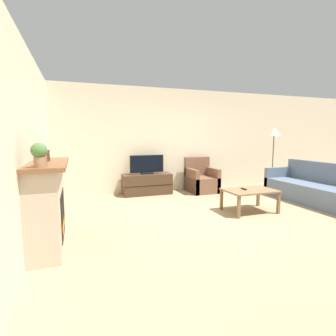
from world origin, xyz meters
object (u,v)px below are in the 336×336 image
fireplace (47,203)px  mantel_vase_left (42,157)px  potted_plant (39,153)px  coffee_table (250,192)px  couch (321,191)px  remote (244,189)px  floor_lamp (274,136)px  tv (147,165)px  mantel_clock (47,155)px  tv_stand (147,184)px  armchair (201,181)px

fireplace → mantel_vase_left: mantel_vase_left is taller
fireplace → potted_plant: bearing=-88.5°
coffee_table → couch: bearing=-0.1°
fireplace → remote: bearing=7.5°
remote → floor_lamp: size_ratio=0.09×
tv → floor_lamp: size_ratio=0.51×
fireplace → coffee_table: fireplace is taller
potted_plant → mantel_vase_left: bearing=90.0°
tv → floor_lamp: bearing=-11.9°
potted_plant → couch: size_ratio=0.11×
fireplace → mantel_vase_left: bearing=-87.9°
mantel_clock → coffee_table: (3.51, 0.25, -0.82)m
potted_plant → remote: potted_plant is taller
couch → floor_lamp: floor_lamp is taller
fireplace → mantel_clock: size_ratio=10.13×
fireplace → potted_plant: size_ratio=5.60×
remote → coffee_table: bearing=-24.5°
fireplace → tv: size_ratio=1.77×
mantel_clock → potted_plant: size_ratio=0.55×
potted_plant → floor_lamp: (5.32, 2.51, 0.19)m
potted_plant → tv_stand: 3.93m
tv_stand → tv: bearing=-90.0°
potted_plant → tv: 3.83m
armchair → floor_lamp: (1.85, -0.52, 1.17)m
fireplace → tv_stand: size_ratio=1.25×
fireplace → mantel_vase_left: size_ratio=6.69×
mantel_clock → armchair: mantel_clock is taller
potted_plant → tv_stand: bearing=57.5°
coffee_table → couch: size_ratio=0.39×
mantel_vase_left → floor_lamp: (5.32, 2.32, 0.24)m
mantel_vase_left → floor_lamp: 5.81m
potted_plant → tv_stand: (2.04, 3.20, -1.02)m
armchair → remote: 1.94m
armchair → coffee_table: 1.99m
tv → mantel_clock: bearing=-130.3°
fireplace → mantel_clock: 0.65m
tv → couch: tv is taller
tv_stand → tv: (0.00, -0.00, 0.48)m
tv_stand → floor_lamp: (3.28, -0.69, 1.21)m
potted_plant → couch: bearing=11.0°
mantel_vase_left → armchair: size_ratio=0.25×
coffee_table → armchair: bearing=91.3°
coffee_table → floor_lamp: 2.56m
fireplace → tv: (2.06, 2.55, 0.16)m
floor_lamp → mantel_vase_left: bearing=-156.4°
mantel_clock → remote: size_ratio=1.00×
floor_lamp → potted_plant: bearing=-154.7°
armchair → remote: armchair is taller
mantel_vase_left → tv_stand: bearing=55.9°
couch → potted_plant: bearing=-169.0°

